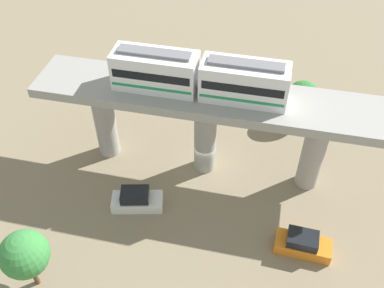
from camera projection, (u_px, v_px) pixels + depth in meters
ground_plane at (204, 166)px, 40.03m from camera, size 120.00×120.00×0.00m
viaduct at (206, 114)px, 35.72m from camera, size 5.20×28.00×8.32m
train at (199, 76)px, 33.29m from camera, size 2.64×13.55×3.24m
parked_car_white at (137, 200)px, 36.19m from camera, size 2.71×4.50×1.76m
parked_car_orange at (303, 244)px, 33.13m from camera, size 1.98×4.27×1.76m
tree_near_viaduct at (24, 254)px, 29.09m from camera, size 3.36×3.36×5.42m
tree_mid_lot at (303, 97)px, 42.69m from camera, size 3.24×3.24×4.54m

